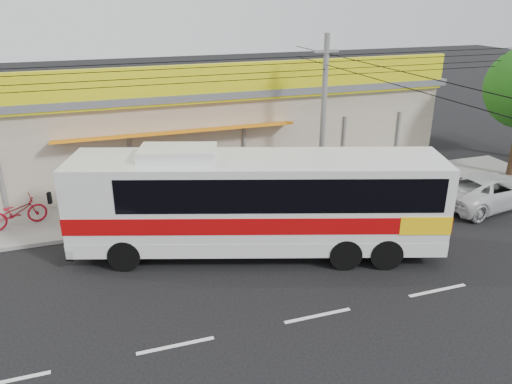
{
  "coord_description": "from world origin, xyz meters",
  "views": [
    {
      "loc": [
        -5.37,
        -13.01,
        8.41
      ],
      "look_at": [
        -0.31,
        2.0,
        2.07
      ],
      "focal_mm": 35.0,
      "sensor_mm": 36.0,
      "label": 1
    }
  ],
  "objects_px": {
    "white_car": "(489,190)",
    "motorbike_red": "(17,212)",
    "coach_bus": "(263,198)",
    "utility_pole": "(326,65)"
  },
  "relations": [
    {
      "from": "white_car",
      "to": "utility_pole",
      "type": "height_order",
      "value": "utility_pole"
    },
    {
      "from": "coach_bus",
      "to": "utility_pole",
      "type": "bearing_deg",
      "value": 62.03
    },
    {
      "from": "utility_pole",
      "to": "white_car",
      "type": "bearing_deg",
      "value": -25.78
    },
    {
      "from": "white_car",
      "to": "motorbike_red",
      "type": "bearing_deg",
      "value": 69.99
    },
    {
      "from": "motorbike_red",
      "to": "white_car",
      "type": "bearing_deg",
      "value": -119.25
    },
    {
      "from": "white_car",
      "to": "utility_pole",
      "type": "xyz_separation_m",
      "value": [
        -6.36,
        3.07,
        5.05
      ]
    },
    {
      "from": "motorbike_red",
      "to": "utility_pole",
      "type": "bearing_deg",
      "value": -111.12
    },
    {
      "from": "coach_bus",
      "to": "white_car",
      "type": "relative_size",
      "value": 2.5
    },
    {
      "from": "motorbike_red",
      "to": "white_car",
      "type": "relative_size",
      "value": 0.43
    },
    {
      "from": "motorbike_red",
      "to": "utility_pole",
      "type": "relative_size",
      "value": 0.06
    }
  ]
}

